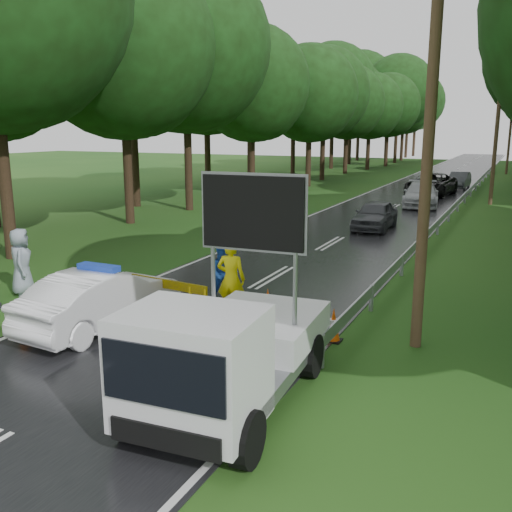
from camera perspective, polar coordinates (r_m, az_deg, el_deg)
The scene contains 21 objects.
ground at distance 13.29m, azimuth -8.89°, elevation -8.20°, with size 160.00×160.00×0.00m, color #174413.
road at distance 41.10m, azimuth 15.25°, elevation 5.74°, with size 7.00×140.00×0.02m, color black.
guardrail at distance 40.24m, azimuth 20.42°, elevation 6.02°, with size 0.12×60.06×0.70m.
utility_pole_near at distance 12.36m, azimuth 17.07°, elevation 13.82°, with size 1.40×0.24×10.00m.
utility_pole_mid at distance 38.27m, azimuth 23.01°, elevation 12.30°, with size 1.40×0.24×10.00m.
utility_pole_far at distance 64.25m, azimuth 24.14°, elevation 11.99°, with size 1.40×0.24×10.00m.
police_sedan at distance 14.08m, azimuth -15.27°, elevation -4.23°, with size 1.81×4.41×1.56m.
work_truck at distance 9.64m, azimuth -3.10°, elevation -9.60°, with size 2.45×5.01×3.89m.
barrier at distance 14.49m, azimuth -8.77°, elevation -3.30°, with size 2.38×0.28×0.99m.
officer at distance 14.31m, azimuth -2.50°, elevation -2.32°, with size 0.73×0.48×2.00m, color #F5ED0D.
civilian at distance 15.55m, azimuth -3.25°, elevation -1.80°, with size 0.79×0.62×1.63m, color blue.
bystander_right at distance 17.63m, azimuth -22.44°, elevation -0.52°, with size 0.94×0.61×1.92m, color #8994A4.
queue_car_first at distance 27.48m, azimuth 11.82°, elevation 4.04°, with size 1.60×3.97×1.35m, color #3D3F45.
queue_car_second at distance 36.31m, azimuth 16.18°, elevation 5.94°, with size 2.02×4.98×1.44m, color #A7AAAF.
queue_car_third at distance 42.25m, azimuth 17.10°, elevation 6.86°, with size 2.60×5.63×1.57m, color black.
queue_car_fourth at distance 48.05m, azimuth 19.65°, elevation 7.16°, with size 1.35×3.88×1.28m, color #3E4146.
cone_near_left at distance 13.84m, azimuth -22.16°, elevation -6.52°, with size 0.36×0.36×0.77m.
cone_center at distance 14.54m, azimuth -2.88°, elevation -4.66°, with size 0.36×0.36×0.76m.
cone_far at distance 14.59m, azimuth 1.18°, elevation -4.67°, with size 0.34×0.34×0.72m.
cone_left_mid at distance 15.53m, azimuth -11.75°, elevation -3.85°, with size 0.34×0.34×0.73m.
cone_right at distance 13.01m, azimuth 7.76°, elevation -6.87°, with size 0.37×0.37×0.78m.
Camera 1 is at (7.06, -10.22, 4.72)m, focal length 40.00 mm.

